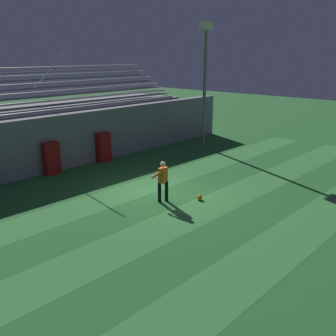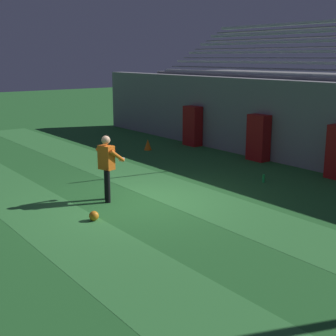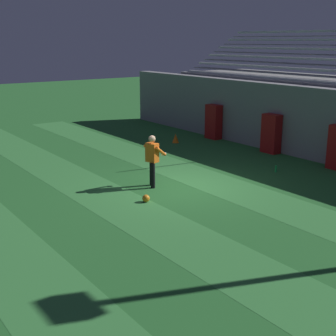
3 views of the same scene
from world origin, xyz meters
name	(u,v)px [view 1 (image 1 of 3)]	position (x,y,z in m)	size (l,w,h in m)	color
ground_plane	(162,194)	(0.00, 0.00, 0.00)	(80.00, 80.00, 0.00)	#286B2D
turf_stripe_near	(295,236)	(0.00, -6.00, 0.00)	(28.00, 1.81, 0.01)	#38843D
turf_stripe_mid	(207,208)	(0.00, -2.39, 0.00)	(28.00, 1.81, 0.01)	#38843D
turf_stripe_far	(142,187)	(0.00, 1.22, 0.00)	(28.00, 1.81, 0.01)	#38843D
back_wall	(72,140)	(0.00, 6.50, 1.40)	(24.00, 0.60, 2.80)	gray
padding_pillar_gate_left	(51,158)	(-1.62, 5.95, 0.81)	(0.77, 0.44, 1.61)	maroon
padding_pillar_gate_right	(104,147)	(1.62, 5.95, 0.81)	(0.77, 0.44, 1.61)	maroon
bleacher_stand	(45,131)	(0.00, 9.19, 1.51)	(18.00, 4.75, 5.83)	gray
floodlight_pole	(205,70)	(8.10, 4.05, 4.80)	(0.90, 0.36, 7.53)	slate
goalkeeper	(163,179)	(-0.64, -0.65, 0.95)	(0.68, 0.62, 1.67)	black
soccer_ball	(199,197)	(0.48, -1.65, 0.11)	(0.22, 0.22, 0.22)	orange
water_bottle	(114,171)	(0.54, 3.84, 0.12)	(0.07, 0.07, 0.24)	green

